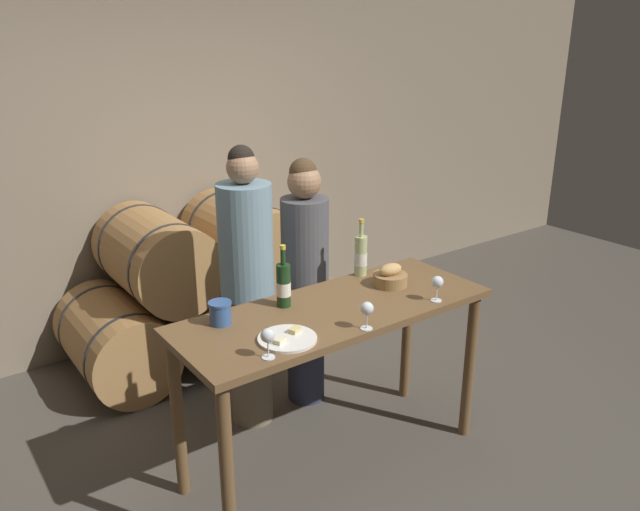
% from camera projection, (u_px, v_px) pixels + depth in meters
% --- Properties ---
extents(ground_plane, '(10.00, 10.00, 0.00)m').
position_uv_depth(ground_plane, '(333.00, 460.00, 3.56)').
color(ground_plane, '#4C473F').
extents(stone_wall_back, '(10.00, 0.12, 3.20)m').
position_uv_depth(stone_wall_back, '(161.00, 132.00, 4.66)').
color(stone_wall_back, gray).
rests_on(stone_wall_back, ground_plane).
extents(barrel_stack, '(1.97, 0.91, 1.16)m').
position_uv_depth(barrel_stack, '(204.00, 289.00, 4.58)').
color(barrel_stack, '#A87A47').
rests_on(barrel_stack, ground_plane).
extents(tasting_table, '(1.71, 0.64, 0.95)m').
position_uv_depth(tasting_table, '(334.00, 332.00, 3.28)').
color(tasting_table, brown).
rests_on(tasting_table, ground_plane).
extents(person_left, '(0.32, 0.32, 1.72)m').
position_uv_depth(person_left, '(248.00, 288.00, 3.65)').
color(person_left, '#756651').
rests_on(person_left, ground_plane).
extents(person_right, '(0.29, 0.29, 1.61)m').
position_uv_depth(person_right, '(305.00, 280.00, 3.90)').
color(person_right, '#2D334C').
rests_on(person_right, ground_plane).
extents(wine_bottle_red, '(0.08, 0.08, 0.33)m').
position_uv_depth(wine_bottle_red, '(284.00, 285.00, 3.22)').
color(wine_bottle_red, '#193819').
rests_on(wine_bottle_red, tasting_table).
extents(wine_bottle_white, '(0.08, 0.08, 0.34)m').
position_uv_depth(wine_bottle_white, '(361.00, 255.00, 3.63)').
color(wine_bottle_white, '#ADBC7F').
rests_on(wine_bottle_white, tasting_table).
extents(blue_crock, '(0.11, 0.11, 0.12)m').
position_uv_depth(blue_crock, '(220.00, 312.00, 3.03)').
color(blue_crock, '#335693').
rests_on(blue_crock, tasting_table).
extents(bread_basket, '(0.19, 0.19, 0.13)m').
position_uv_depth(bread_basket, '(390.00, 277.00, 3.51)').
color(bread_basket, olive).
rests_on(bread_basket, tasting_table).
extents(cheese_plate, '(0.28, 0.28, 0.04)m').
position_uv_depth(cheese_plate, '(287.00, 338.00, 2.89)').
color(cheese_plate, white).
rests_on(cheese_plate, tasting_table).
extents(wine_glass_far_left, '(0.06, 0.06, 0.14)m').
position_uv_depth(wine_glass_far_left, '(268.00, 337.00, 2.70)').
color(wine_glass_far_left, white).
rests_on(wine_glass_far_left, tasting_table).
extents(wine_glass_left, '(0.06, 0.06, 0.14)m').
position_uv_depth(wine_glass_left, '(367.00, 309.00, 2.97)').
color(wine_glass_left, white).
rests_on(wine_glass_left, tasting_table).
extents(wine_glass_center, '(0.06, 0.06, 0.14)m').
position_uv_depth(wine_glass_center, '(437.00, 283.00, 3.28)').
color(wine_glass_center, white).
rests_on(wine_glass_center, tasting_table).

